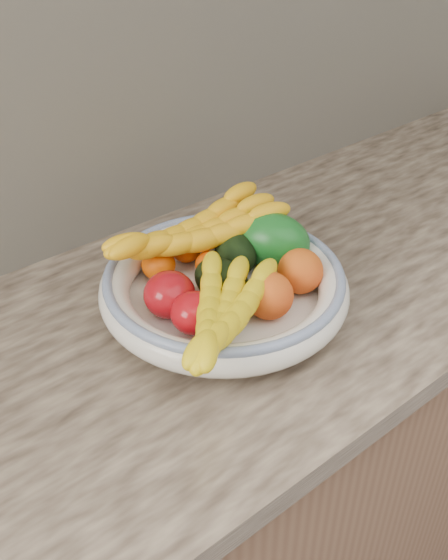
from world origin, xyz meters
The scene contains 14 objects.
kitchen_counter centered at (0.00, 1.69, 0.46)m, with size 2.44×0.66×1.40m.
fruit_bowl centered at (0.00, 1.66, 0.95)m, with size 0.39×0.39×0.08m.
clementine_back_left centered at (-0.05, 1.77, 0.95)m, with size 0.06×0.06×0.05m, color #EE5C05.
clementine_back_right centered at (0.01, 1.78, 0.95)m, with size 0.05×0.05×0.05m, color #FC5B05.
clementine_back_mid centered at (0.01, 1.71, 0.95)m, with size 0.05×0.05×0.04m, color #EA5104.
tomato_left centered at (-0.09, 1.68, 0.96)m, with size 0.08×0.08×0.07m, color #A20D14.
tomato_near_left centered at (-0.09, 1.62, 0.96)m, with size 0.07×0.07×0.06m, color #AE0B13.
avocado_center centered at (-0.01, 1.66, 0.96)m, with size 0.07×0.10×0.07m, color black.
avocado_right centered at (0.06, 1.71, 0.96)m, with size 0.07×0.10×0.07m, color black.
green_mango centered at (0.12, 1.68, 0.98)m, with size 0.09×0.13×0.09m, color #105719.
peach_front centered at (0.02, 1.58, 0.97)m, with size 0.07×0.07×0.07m, color orange.
peach_right centered at (0.10, 1.59, 0.97)m, with size 0.07×0.07×0.07m, color orange.
banana_bunch_back centered at (0.01, 1.75, 0.99)m, with size 0.34×0.12×0.09m, color yellow, non-canonical shape.
banana_bunch_front centered at (-0.08, 1.57, 0.98)m, with size 0.30×0.12×0.08m, color yellow, non-canonical shape.
Camera 1 is at (-0.50, 1.05, 1.52)m, focal length 40.00 mm.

